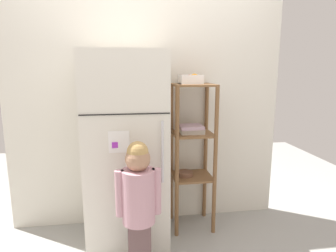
{
  "coord_description": "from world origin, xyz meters",
  "views": [
    {
      "loc": [
        -0.22,
        -2.42,
        1.49
      ],
      "look_at": [
        0.15,
        0.02,
        1.0
      ],
      "focal_mm": 31.79,
      "sensor_mm": 36.0,
      "label": 1
    }
  ],
  "objects": [
    {
      "name": "refrigerator",
      "position": [
        -0.21,
        0.02,
        0.81
      ],
      "size": [
        0.67,
        0.63,
        1.63
      ],
      "color": "silver",
      "rests_on": "ground"
    },
    {
      "name": "kitchen_wall_back",
      "position": [
        0.0,
        0.35,
        1.06
      ],
      "size": [
        2.56,
        0.03,
        2.13
      ],
      "primitive_type": "cube",
      "color": "silver",
      "rests_on": "ground"
    },
    {
      "name": "ground_plane",
      "position": [
        0.0,
        0.0,
        0.0
      ],
      "size": [
        6.0,
        6.0,
        0.0
      ],
      "primitive_type": "plane",
      "color": "#999993"
    },
    {
      "name": "fruit_bin",
      "position": [
        0.37,
        0.16,
        1.39
      ],
      "size": [
        0.2,
        0.18,
        0.09
      ],
      "color": "white",
      "rests_on": "pantry_shelf_unit"
    },
    {
      "name": "child_standing",
      "position": [
        -0.14,
        -0.46,
        0.6
      ],
      "size": [
        0.32,
        0.24,
        1.0
      ],
      "color": "brown",
      "rests_on": "ground"
    },
    {
      "name": "pantry_shelf_unit",
      "position": [
        0.38,
        0.14,
        0.8
      ],
      "size": [
        0.38,
        0.35,
        1.35
      ],
      "color": "brown",
      "rests_on": "ground"
    }
  ]
}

